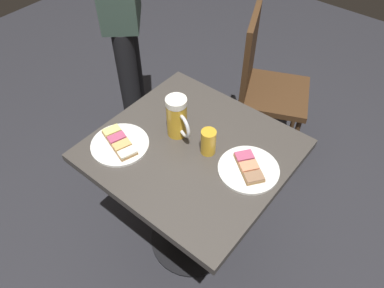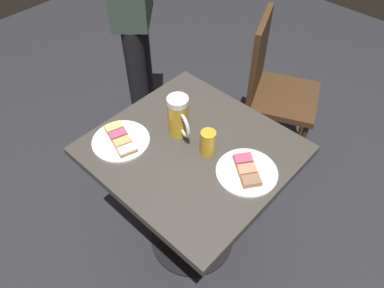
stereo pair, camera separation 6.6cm
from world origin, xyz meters
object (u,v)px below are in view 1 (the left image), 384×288
(patron_standing, at_px, (120,3))
(beer_mug, at_px, (177,118))
(plate_near, at_px, (120,144))
(beer_glass_small, at_px, (208,142))
(plate_far, at_px, (249,169))
(cafe_chair, at_px, (264,82))

(patron_standing, bearing_deg, beer_mug, 19.94)
(plate_near, bearing_deg, beer_mug, -125.10)
(plate_near, distance_m, beer_glass_small, 0.35)
(beer_mug, distance_m, patron_standing, 0.77)
(plate_near, relative_size, plate_far, 1.00)
(plate_near, bearing_deg, cafe_chair, -96.82)
(beer_mug, bearing_deg, patron_standing, -27.75)
(plate_near, relative_size, beer_glass_small, 2.13)
(beer_glass_small, relative_size, cafe_chair, 0.12)
(plate_near, bearing_deg, plate_far, -155.28)
(beer_mug, relative_size, patron_standing, 0.11)
(beer_glass_small, bearing_deg, cafe_chair, -77.06)
(cafe_chair, relative_size, patron_standing, 0.56)
(patron_standing, bearing_deg, cafe_chair, 80.22)
(cafe_chair, height_order, patron_standing, patron_standing)
(beer_glass_small, height_order, cafe_chair, cafe_chair)
(plate_near, xyz_separation_m, cafe_chair, (-0.12, -0.96, -0.22))
(plate_far, bearing_deg, beer_mug, 3.45)
(beer_mug, height_order, beer_glass_small, beer_mug)
(beer_mug, relative_size, beer_glass_small, 1.65)
(plate_near, height_order, beer_mug, beer_mug)
(plate_far, xyz_separation_m, patron_standing, (1.00, -0.33, 0.21))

